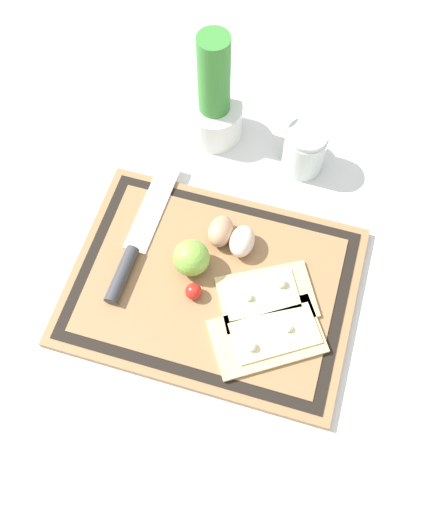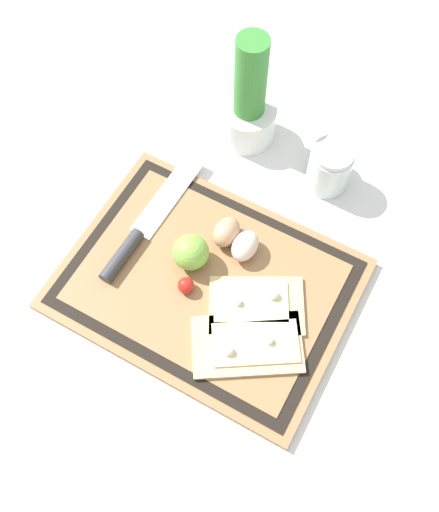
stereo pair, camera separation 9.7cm
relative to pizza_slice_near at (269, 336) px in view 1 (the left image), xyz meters
name	(u,v)px [view 1 (the left image)]	position (x,y,z in m)	size (l,w,h in m)	color
ground_plane	(212,288)	(-0.11, 0.06, -0.02)	(6.00, 6.00, 0.00)	silver
cutting_board	(212,286)	(-0.11, 0.06, -0.01)	(0.46, 0.34, 0.02)	#997047
pizza_slice_near	(269,336)	(0.00, 0.00, 0.00)	(0.20, 0.17, 0.02)	#DBBC7F
pizza_slice_far	(265,296)	(-0.02, 0.06, 0.00)	(0.18, 0.16, 0.02)	#DBBC7F
knife	(132,252)	(-0.25, 0.08, 0.00)	(0.04, 0.29, 0.02)	silver
egg_brown	(220,231)	(-0.12, 0.15, 0.02)	(0.04, 0.06, 0.04)	tan
egg_pink	(242,241)	(-0.08, 0.14, 0.02)	(0.04, 0.06, 0.04)	beige
lime	(191,258)	(-0.15, 0.08, 0.02)	(0.06, 0.06, 0.06)	#7FB742
cherry_tomato_red	(193,291)	(-0.13, 0.04, 0.01)	(0.03, 0.03, 0.03)	red
herb_pot	(214,104)	(-0.20, 0.37, 0.06)	(0.10, 0.10, 0.23)	white
sauce_jar	(304,152)	(-0.02, 0.34, 0.02)	(0.07, 0.07, 0.09)	silver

